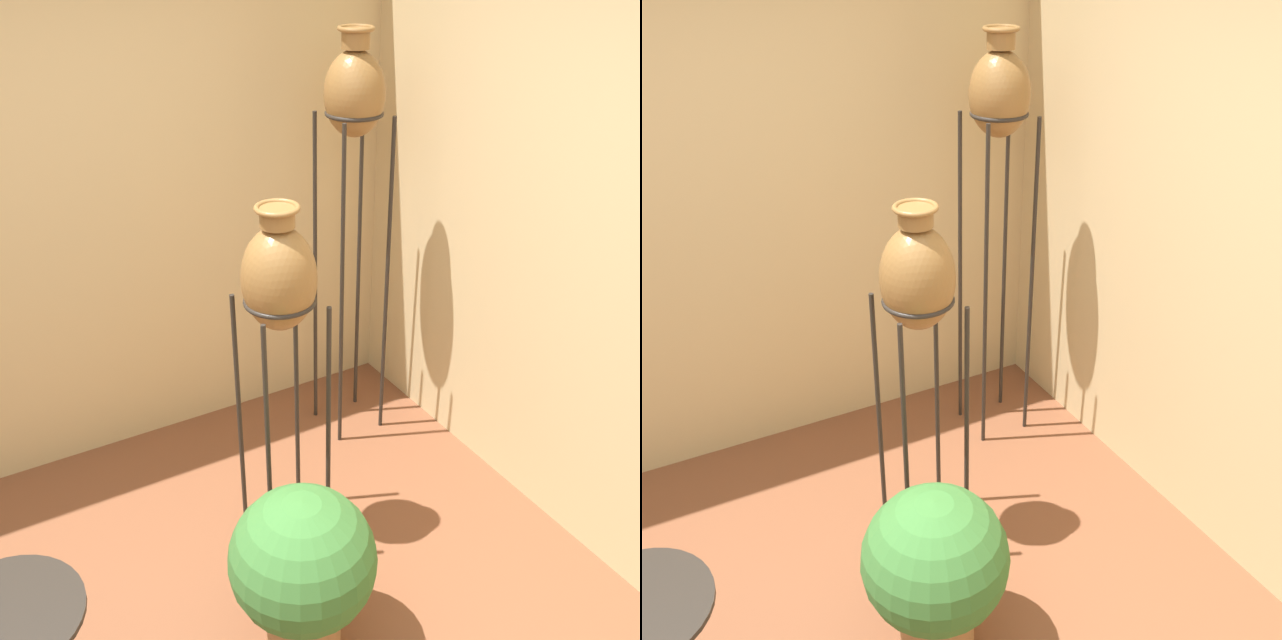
{
  "view_description": "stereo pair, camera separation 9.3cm",
  "coord_description": "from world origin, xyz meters",
  "views": [
    {
      "loc": [
        -0.42,
        -1.49,
        2.48
      ],
      "look_at": [
        1.04,
        1.07,
        0.86
      ],
      "focal_mm": 42.0,
      "sensor_mm": 36.0,
      "label": 1
    },
    {
      "loc": [
        -0.34,
        -1.53,
        2.48
      ],
      "look_at": [
        1.04,
        1.07,
        0.86
      ],
      "focal_mm": 42.0,
      "sensor_mm": 36.0,
      "label": 2
    }
  ],
  "objects": [
    {
      "name": "wall_back",
      "position": [
        0.0,
        1.84,
        1.35
      ],
      "size": [
        7.61,
        0.06,
        2.7
      ],
      "color": "#D1B784",
      "rests_on": "ground_plane"
    },
    {
      "name": "potted_plant",
      "position": [
        0.47,
        0.2,
        0.42
      ],
      "size": [
        0.53,
        0.53,
        0.73
      ],
      "color": "olive",
      "rests_on": "ground_plane"
    },
    {
      "name": "vase_stand_medium",
      "position": [
        0.7,
        0.78,
        1.25
      ],
      "size": [
        0.29,
        0.29,
        1.56
      ],
      "color": "#28231E",
      "rests_on": "ground_plane"
    },
    {
      "name": "vase_stand_tall",
      "position": [
        1.38,
        1.37,
        1.71
      ],
      "size": [
        0.28,
        0.28,
        2.05
      ],
      "color": "#28231E",
      "rests_on": "ground_plane"
    }
  ]
}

